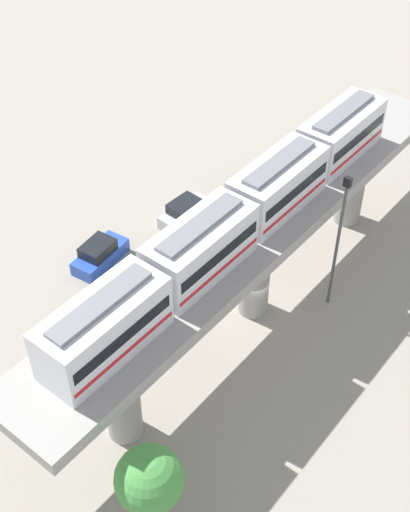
{
  "coord_description": "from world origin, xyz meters",
  "views": [
    {
      "loc": [
        -16.92,
        25.78,
        32.44
      ],
      "look_at": [
        2.5,
        1.72,
        4.31
      ],
      "focal_mm": 49.01,
      "sensor_mm": 36.0,
      "label": 1
    }
  ],
  "objects_px": {
    "parked_car_silver": "(186,213)",
    "signal_post": "(338,238)",
    "parked_car_black": "(251,187)",
    "train": "(241,215)",
    "parked_car_blue": "(100,254)",
    "tree_near_viaduct": "(149,480)"
  },
  "relations": [
    {
      "from": "parked_car_black",
      "to": "signal_post",
      "type": "height_order",
      "value": "signal_post"
    },
    {
      "from": "parked_car_black",
      "to": "signal_post",
      "type": "xyz_separation_m",
      "value": [
        -10.53,
        6.0,
        4.67
      ]
    },
    {
      "from": "train",
      "to": "parked_car_silver",
      "type": "distance_m",
      "value": 13.36
    },
    {
      "from": "parked_car_black",
      "to": "train",
      "type": "bearing_deg",
      "value": 127.89
    },
    {
      "from": "train",
      "to": "parked_car_blue",
      "type": "xyz_separation_m",
      "value": [
        10.62,
        1.3,
        -7.98
      ]
    },
    {
      "from": "train",
      "to": "parked_car_blue",
      "type": "bearing_deg",
      "value": 6.99
    },
    {
      "from": "parked_car_silver",
      "to": "parked_car_black",
      "type": "relative_size",
      "value": 0.98
    },
    {
      "from": "parked_car_silver",
      "to": "tree_near_viaduct",
      "type": "distance_m",
      "value": 23.27
    },
    {
      "from": "parked_car_black",
      "to": "signal_post",
      "type": "relative_size",
      "value": 0.44
    },
    {
      "from": "parked_car_silver",
      "to": "signal_post",
      "type": "bearing_deg",
      "value": -179.43
    },
    {
      "from": "parked_car_silver",
      "to": "parked_car_blue",
      "type": "height_order",
      "value": "same"
    },
    {
      "from": "parked_car_silver",
      "to": "signal_post",
      "type": "height_order",
      "value": "signal_post"
    },
    {
      "from": "parked_car_silver",
      "to": "tree_near_viaduct",
      "type": "height_order",
      "value": "tree_near_viaduct"
    },
    {
      "from": "parked_car_blue",
      "to": "train",
      "type": "bearing_deg",
      "value": -179.78
    },
    {
      "from": "parked_car_silver",
      "to": "signal_post",
      "type": "distance_m",
      "value": 13.25
    },
    {
      "from": "parked_car_black",
      "to": "tree_near_viaduct",
      "type": "height_order",
      "value": "tree_near_viaduct"
    },
    {
      "from": "train",
      "to": "parked_car_silver",
      "type": "relative_size",
      "value": 6.4
    },
    {
      "from": "train",
      "to": "signal_post",
      "type": "bearing_deg",
      "value": -122.75
    },
    {
      "from": "parked_car_black",
      "to": "tree_near_viaduct",
      "type": "bearing_deg",
      "value": 121.57
    },
    {
      "from": "train",
      "to": "parked_car_silver",
      "type": "height_order",
      "value": "train"
    },
    {
      "from": "parked_car_blue",
      "to": "signal_post",
      "type": "relative_size",
      "value": 0.45
    },
    {
      "from": "signal_post",
      "to": "parked_car_black",
      "type": "bearing_deg",
      "value": -29.7
    }
  ]
}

